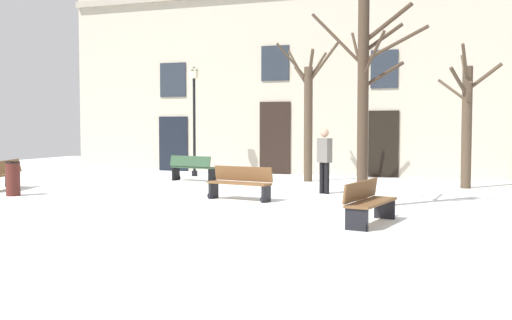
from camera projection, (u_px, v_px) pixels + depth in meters
ground_plane at (226, 208)px, 14.62m from camera, size 35.80×35.80×0.00m
building_facade at (333, 77)px, 23.58m from camera, size 22.37×0.60×7.25m
tree_left_of_center at (467, 119)px, 18.89m from camera, size 1.88×1.80×4.23m
tree_near_facade at (365, 92)px, 14.42m from camera, size 2.73×1.91×4.90m
tree_right_of_center at (308, 115)px, 21.13m from camera, size 2.04×1.25×4.67m
streetlamp at (194, 110)px, 23.23m from camera, size 0.30×0.30×4.02m
litter_bin at (13, 179)px, 17.03m from camera, size 0.40×0.40×0.92m
bench_near_lamp at (240, 183)px, 16.07m from camera, size 1.77×0.73×0.86m
bench_facing_shops at (2, 175)px, 18.53m from camera, size 1.02×1.78×0.88m
bench_far_corner at (193, 168)px, 21.25m from camera, size 1.70×0.71×0.87m
bench_near_center_tree at (369, 202)px, 12.24m from camera, size 0.74×1.86×0.84m
person_strolling at (325, 157)px, 17.49m from camera, size 0.44×0.37×1.81m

